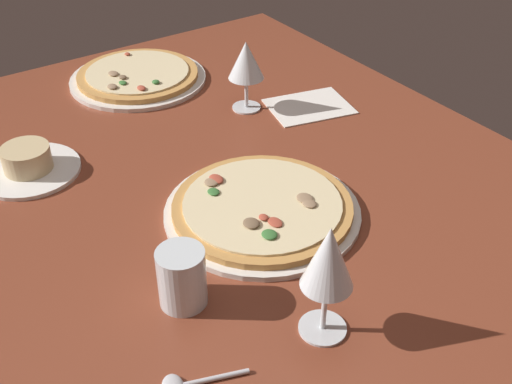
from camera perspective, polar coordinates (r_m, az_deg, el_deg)
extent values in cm
cube|color=brown|center=(114.36, -0.54, -1.35)|extent=(150.00, 110.00, 4.00)
cylinder|color=silver|center=(109.10, 0.57, -1.79)|extent=(33.72, 33.72, 1.00)
cylinder|color=#C68C47|center=(108.43, 0.57, -1.33)|extent=(30.91, 30.91, 1.20)
cylinder|color=beige|center=(107.95, 0.57, -0.99)|extent=(27.17, 27.17, 0.40)
ellipsoid|color=#AD4733|center=(103.17, 1.72, -2.71)|extent=(2.86, 2.15, 0.43)
ellipsoid|color=#937556|center=(107.48, 4.79, -1.02)|extent=(2.69, 2.25, 0.50)
ellipsoid|color=#387033|center=(110.09, -3.83, 0.03)|extent=(2.34, 2.00, 0.47)
ellipsoid|color=#AD4733|center=(113.18, -3.58, 1.19)|extent=(3.14, 2.30, 0.61)
ellipsoid|color=#937556|center=(112.43, -4.02, 0.90)|extent=(2.58, 2.49, 0.57)
ellipsoid|color=brown|center=(102.72, -0.43, -2.80)|extent=(2.91, 2.68, 0.67)
ellipsoid|color=#387033|center=(100.59, 1.21, -3.81)|extent=(2.66, 2.47, 0.59)
ellipsoid|color=#AD4733|center=(103.97, 0.69, -2.28)|extent=(1.80, 1.55, 0.62)
ellipsoid|color=#937556|center=(108.65, 4.39, -0.54)|extent=(3.07, 2.71, 0.50)
cylinder|color=silver|center=(156.21, -10.50, 9.91)|extent=(32.05, 32.05, 1.00)
cylinder|color=#C68C47|center=(155.74, -10.54, 10.28)|extent=(28.45, 28.45, 1.20)
cylinder|color=beige|center=(155.41, -10.58, 10.54)|extent=(24.16, 24.16, 0.40)
ellipsoid|color=#AD4733|center=(146.20, -10.22, 9.16)|extent=(2.49, 1.78, 0.69)
ellipsoid|color=#AD4733|center=(164.11, -11.44, 12.02)|extent=(1.63, 1.33, 0.61)
ellipsoid|color=#387033|center=(148.40, -8.96, 9.72)|extent=(1.83, 1.68, 0.75)
ellipsoid|color=#387033|center=(149.57, -11.85, 9.56)|extent=(2.15, 1.69, 0.56)
ellipsoid|color=#937556|center=(154.43, -12.66, 10.31)|extent=(2.93, 2.18, 0.59)
ellipsoid|color=brown|center=(152.01, -11.97, 10.00)|extent=(2.02, 1.67, 0.65)
ellipsoid|color=#937556|center=(148.15, -12.75, 9.20)|extent=(2.67, 2.07, 0.68)
cylinder|color=white|center=(127.13, -19.61, 1.85)|extent=(18.98, 18.98, 0.80)
cylinder|color=#D1B784|center=(125.75, -19.85, 2.86)|extent=(8.99, 8.99, 4.54)
cylinder|color=silver|center=(90.48, 5.96, -12.02)|extent=(6.74, 6.74, 0.40)
cylinder|color=silver|center=(87.40, 6.14, -10.14)|extent=(0.80, 0.80, 8.11)
cone|color=silver|center=(81.36, 6.52, -5.81)|extent=(7.07, 7.07, 9.48)
cone|color=maroon|center=(83.14, 6.40, -7.19)|extent=(2.79, 2.79, 4.15)
cylinder|color=silver|center=(141.64, -0.86, 7.59)|extent=(6.28, 6.28, 0.40)
cylinder|color=silver|center=(139.95, -0.87, 8.91)|extent=(0.80, 0.80, 6.95)
cone|color=silver|center=(136.73, -0.90, 11.74)|extent=(7.69, 7.69, 8.12)
cone|color=maroon|center=(137.87, -0.89, 10.68)|extent=(2.19, 2.19, 2.57)
cylinder|color=silver|center=(91.33, -6.65, -7.60)|extent=(7.03, 7.03, 9.17)
cylinder|color=silver|center=(92.14, -6.60, -8.14)|extent=(6.46, 6.46, 6.80)
cube|color=white|center=(142.58, 4.78, 7.64)|extent=(17.10, 20.13, 0.30)
cylinder|color=silver|center=(84.48, -4.01, -16.36)|extent=(3.91, 9.56, 0.70)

